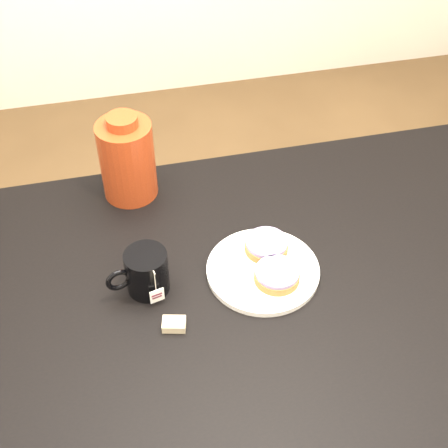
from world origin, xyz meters
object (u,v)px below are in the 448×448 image
object	(u,v)px
plate	(263,270)
bagel_back	(266,245)
bagel_front	(277,275)
bagel_package	(127,159)
table	(268,313)
mug	(146,272)
teabag_pouch	(174,324)

from	to	relation	value
plate	bagel_back	distance (m)	0.06
bagel_front	bagel_package	world-z (taller)	bagel_package
table	bagel_back	world-z (taller)	bagel_back
table	mug	world-z (taller)	mug
plate	table	bearing A→B (deg)	-86.66
table	teabag_pouch	xyz separation A→B (m)	(-0.21, -0.05, 0.09)
plate	bagel_package	size ratio (longest dim) A/B	1.10
mug	teabag_pouch	world-z (taller)	mug
teabag_pouch	bagel_front	bearing A→B (deg)	15.49
plate	bagel_package	bearing A→B (deg)	126.55
bagel_back	teabag_pouch	bearing A→B (deg)	-146.88
plate	mug	size ratio (longest dim) A/B	1.73
plate	bagel_front	xyz separation A→B (m)	(0.02, -0.04, 0.02)
table	bagel_package	distance (m)	0.47
bagel_back	bagel_front	distance (m)	0.09
mug	bagel_back	bearing A→B (deg)	-5.38
table	mug	xyz separation A→B (m)	(-0.24, 0.06, 0.13)
mug	teabag_pouch	size ratio (longest dim) A/B	3.06
bagel_front	mug	distance (m)	0.27
bagel_back	plate	bearing A→B (deg)	-112.76
bagel_back	bagel_front	bearing A→B (deg)	-91.33
table	mug	bearing A→B (deg)	166.61
plate	bagel_package	xyz separation A→B (m)	(-0.24, 0.32, 0.09)
plate	bagel_front	world-z (taller)	bagel_front
plate	mug	distance (m)	0.25
bagel_front	teabag_pouch	xyz separation A→B (m)	(-0.23, -0.06, -0.02)
table	teabag_pouch	world-z (taller)	teabag_pouch
plate	bagel_back	bearing A→B (deg)	67.24
bagel_back	teabag_pouch	size ratio (longest dim) A/B	2.79
plate	bagel_back	xyz separation A→B (m)	(0.02, 0.05, 0.02)
table	bagel_back	size ratio (longest dim) A/B	11.16
bagel_package	bagel_front	bearing A→B (deg)	-54.16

